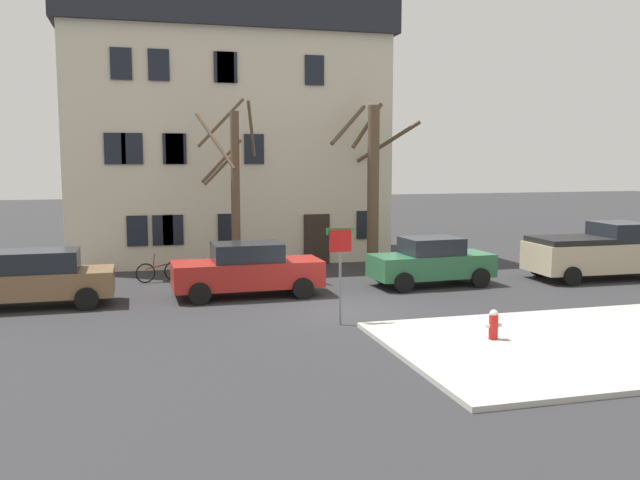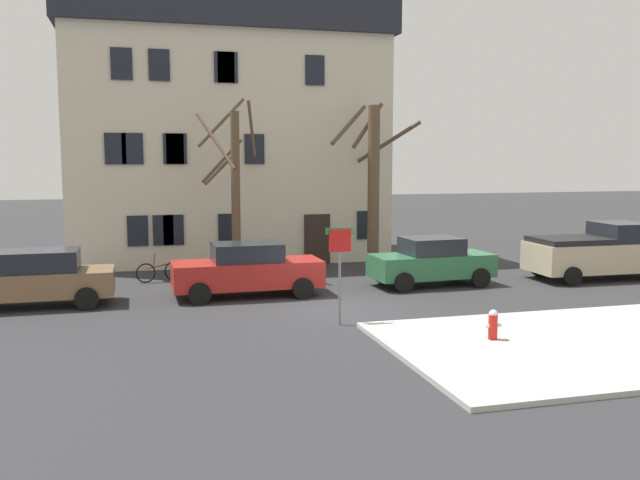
{
  "view_description": "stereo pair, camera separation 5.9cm",
  "coord_description": "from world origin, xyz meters",
  "px_view_note": "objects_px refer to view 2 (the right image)",
  "views": [
    {
      "loc": [
        -5.93,
        -18.85,
        4.43
      ],
      "look_at": [
        -0.15,
        2.45,
        1.78
      ],
      "focal_mm": 38.37,
      "sensor_mm": 36.0,
      "label": 1
    },
    {
      "loc": [
        -5.87,
        -18.87,
        4.43
      ],
      "look_at": [
        -0.15,
        2.45,
        1.78
      ],
      "focal_mm": 38.37,
      "sensor_mm": 36.0,
      "label": 2
    }
  ],
  "objects_px": {
    "car_red_sedan": "(247,270)",
    "car_green_sedan": "(431,262)",
    "car_brown_wagon": "(30,278)",
    "bicycle_leaning": "(160,271)",
    "building_main": "(226,121)",
    "pickup_truck_beige": "(599,252)",
    "fire_hydrant": "(493,324)",
    "tree_bare_mid": "(373,181)",
    "tree_bare_near": "(234,185)",
    "street_sign_pole": "(340,257)"
  },
  "relations": [
    {
      "from": "tree_bare_mid",
      "to": "fire_hydrant",
      "type": "height_order",
      "value": "tree_bare_mid"
    },
    {
      "from": "fire_hydrant",
      "to": "car_red_sedan",
      "type": "bearing_deg",
      "value": 123.53
    },
    {
      "from": "street_sign_pole",
      "to": "bicycle_leaning",
      "type": "relative_size",
      "value": 1.54
    },
    {
      "from": "tree_bare_mid",
      "to": "street_sign_pole",
      "type": "height_order",
      "value": "tree_bare_mid"
    },
    {
      "from": "car_green_sedan",
      "to": "street_sign_pole",
      "type": "xyz_separation_m",
      "value": [
        -4.72,
        -4.61,
        0.99
      ]
    },
    {
      "from": "pickup_truck_beige",
      "to": "street_sign_pole",
      "type": "bearing_deg",
      "value": -159.12
    },
    {
      "from": "tree_bare_mid",
      "to": "fire_hydrant",
      "type": "bearing_deg",
      "value": -94.57
    },
    {
      "from": "street_sign_pole",
      "to": "bicycle_leaning",
      "type": "height_order",
      "value": "street_sign_pole"
    },
    {
      "from": "tree_bare_mid",
      "to": "car_red_sedan",
      "type": "distance_m",
      "value": 7.46
    },
    {
      "from": "tree_bare_near",
      "to": "bicycle_leaning",
      "type": "distance_m",
      "value": 4.13
    },
    {
      "from": "car_green_sedan",
      "to": "pickup_truck_beige",
      "type": "distance_m",
      "value": 6.55
    },
    {
      "from": "car_brown_wagon",
      "to": "street_sign_pole",
      "type": "xyz_separation_m",
      "value": [
        8.3,
        -4.52,
        0.95
      ]
    },
    {
      "from": "building_main",
      "to": "pickup_truck_beige",
      "type": "bearing_deg",
      "value": -37.2
    },
    {
      "from": "tree_bare_near",
      "to": "tree_bare_mid",
      "type": "xyz_separation_m",
      "value": [
        5.56,
        0.35,
        0.1
      ]
    },
    {
      "from": "tree_bare_near",
      "to": "pickup_truck_beige",
      "type": "distance_m",
      "value": 13.7
    },
    {
      "from": "tree_bare_mid",
      "to": "car_brown_wagon",
      "type": "height_order",
      "value": "tree_bare_mid"
    },
    {
      "from": "car_brown_wagon",
      "to": "car_red_sedan",
      "type": "distance_m",
      "value": 6.52
    },
    {
      "from": "street_sign_pole",
      "to": "building_main",
      "type": "bearing_deg",
      "value": 94.93
    },
    {
      "from": "car_red_sedan",
      "to": "street_sign_pole",
      "type": "bearing_deg",
      "value": -68.19
    },
    {
      "from": "car_green_sedan",
      "to": "street_sign_pole",
      "type": "distance_m",
      "value": 6.67
    },
    {
      "from": "tree_bare_mid",
      "to": "car_brown_wagon",
      "type": "bearing_deg",
      "value": -162.05
    },
    {
      "from": "car_brown_wagon",
      "to": "car_red_sedan",
      "type": "xyz_separation_m",
      "value": [
        6.52,
        -0.09,
        -0.02
      ]
    },
    {
      "from": "building_main",
      "to": "car_green_sedan",
      "type": "relative_size",
      "value": 3.21
    },
    {
      "from": "car_red_sedan",
      "to": "car_green_sedan",
      "type": "xyz_separation_m",
      "value": [
        6.49,
        0.18,
        -0.02
      ]
    },
    {
      "from": "car_green_sedan",
      "to": "fire_hydrant",
      "type": "xyz_separation_m",
      "value": [
        -1.72,
        -7.38,
        -0.35
      ]
    },
    {
      "from": "building_main",
      "to": "tree_bare_mid",
      "type": "distance_m",
      "value": 7.76
    },
    {
      "from": "car_red_sedan",
      "to": "pickup_truck_beige",
      "type": "bearing_deg",
      "value": -0.61
    },
    {
      "from": "car_brown_wagon",
      "to": "bicycle_leaning",
      "type": "height_order",
      "value": "car_brown_wagon"
    },
    {
      "from": "tree_bare_near",
      "to": "street_sign_pole",
      "type": "relative_size",
      "value": 2.57
    },
    {
      "from": "pickup_truck_beige",
      "to": "bicycle_leaning",
      "type": "distance_m",
      "value": 16.09
    },
    {
      "from": "street_sign_pole",
      "to": "car_green_sedan",
      "type": "bearing_deg",
      "value": 44.35
    },
    {
      "from": "pickup_truck_beige",
      "to": "car_red_sedan",
      "type": "bearing_deg",
      "value": 179.39
    },
    {
      "from": "car_red_sedan",
      "to": "car_green_sedan",
      "type": "relative_size",
      "value": 1.1
    },
    {
      "from": "car_red_sedan",
      "to": "fire_hydrant",
      "type": "bearing_deg",
      "value": -56.47
    },
    {
      "from": "tree_bare_near",
      "to": "car_brown_wagon",
      "type": "bearing_deg",
      "value": -151.52
    },
    {
      "from": "street_sign_pole",
      "to": "tree_bare_mid",
      "type": "bearing_deg",
      "value": 65.29
    },
    {
      "from": "car_green_sedan",
      "to": "car_brown_wagon",
      "type": "bearing_deg",
      "value": -179.6
    },
    {
      "from": "car_red_sedan",
      "to": "car_green_sedan",
      "type": "bearing_deg",
      "value": 1.56
    },
    {
      "from": "tree_bare_near",
      "to": "street_sign_pole",
      "type": "height_order",
      "value": "tree_bare_near"
    },
    {
      "from": "bicycle_leaning",
      "to": "car_brown_wagon",
      "type": "bearing_deg",
      "value": -139.19
    },
    {
      "from": "car_brown_wagon",
      "to": "bicycle_leaning",
      "type": "xyz_separation_m",
      "value": [
        3.88,
        3.35,
        -0.52
      ]
    },
    {
      "from": "building_main",
      "to": "tree_bare_mid",
      "type": "relative_size",
      "value": 2.09
    },
    {
      "from": "tree_bare_near",
      "to": "car_red_sedan",
      "type": "height_order",
      "value": "tree_bare_near"
    },
    {
      "from": "tree_bare_near",
      "to": "pickup_truck_beige",
      "type": "xyz_separation_m",
      "value": [
        12.93,
        -3.83,
        -2.44
      ]
    },
    {
      "from": "building_main",
      "to": "car_brown_wagon",
      "type": "relative_size",
      "value": 2.91
    },
    {
      "from": "car_brown_wagon",
      "to": "car_green_sedan",
      "type": "height_order",
      "value": "car_brown_wagon"
    },
    {
      "from": "fire_hydrant",
      "to": "building_main",
      "type": "bearing_deg",
      "value": 104.22
    },
    {
      "from": "tree_bare_near",
      "to": "car_green_sedan",
      "type": "distance_m",
      "value": 7.73
    },
    {
      "from": "fire_hydrant",
      "to": "car_brown_wagon",
      "type": "bearing_deg",
      "value": 147.16
    },
    {
      "from": "car_red_sedan",
      "to": "street_sign_pole",
      "type": "height_order",
      "value": "street_sign_pole"
    }
  ]
}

